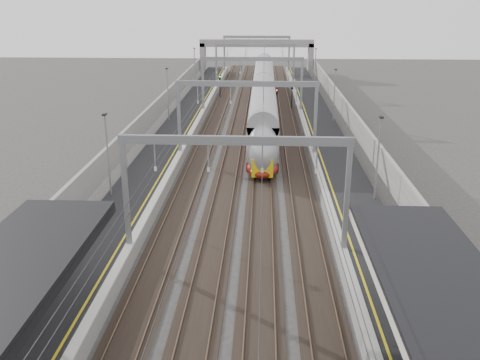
{
  "coord_description": "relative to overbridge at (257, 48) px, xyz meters",
  "views": [
    {
      "loc": [
        1.53,
        -6.34,
        14.86
      ],
      "look_at": [
        0.0,
        27.84,
        3.04
      ],
      "focal_mm": 40.0,
      "sensor_mm": 36.0,
      "label": 1
    }
  ],
  "objects": [
    {
      "name": "overhead_line",
      "position": [
        0.0,
        -48.38,
        0.83
      ],
      "size": [
        13.0,
        140.0,
        6.6
      ],
      "color": "gray",
      "rests_on": "platform_left"
    },
    {
      "name": "tracks",
      "position": [
        0.0,
        -55.0,
        -5.26
      ],
      "size": [
        11.4,
        140.0,
        0.2
      ],
      "color": "black",
      "rests_on": "ground"
    },
    {
      "name": "signal_green",
      "position": [
        -5.2,
        -24.63,
        -2.89
      ],
      "size": [
        0.32,
        0.32,
        3.48
      ],
      "color": "black",
      "rests_on": "ground"
    },
    {
      "name": "platform_left",
      "position": [
        -8.0,
        -55.0,
        -4.81
      ],
      "size": [
        4.0,
        120.0,
        1.0
      ],
      "primitive_type": "cube",
      "color": "black",
      "rests_on": "ground"
    },
    {
      "name": "platform_right",
      "position": [
        8.0,
        -55.0,
        -4.81
      ],
      "size": [
        4.0,
        120.0,
        1.0
      ],
      "primitive_type": "cube",
      "color": "black",
      "rests_on": "ground"
    },
    {
      "name": "overbridge",
      "position": [
        0.0,
        0.0,
        0.0
      ],
      "size": [
        22.0,
        2.2,
        6.9
      ],
      "color": "gray",
      "rests_on": "ground"
    },
    {
      "name": "train",
      "position": [
        1.5,
        -40.25,
        -3.12
      ],
      "size": [
        2.83,
        51.62,
        4.48
      ],
      "color": "maroon",
      "rests_on": "ground"
    },
    {
      "name": "signal_red_far",
      "position": [
        5.4,
        -32.8,
        -2.89
      ],
      "size": [
        0.32,
        0.32,
        3.48
      ],
      "color": "black",
      "rests_on": "ground"
    },
    {
      "name": "wall_left",
      "position": [
        -11.2,
        -55.0,
        -3.71
      ],
      "size": [
        0.3,
        120.0,
        3.2
      ],
      "primitive_type": "cube",
      "color": "gray",
      "rests_on": "ground"
    },
    {
      "name": "wall_right",
      "position": [
        11.2,
        -55.0,
        -3.71
      ],
      "size": [
        0.3,
        120.0,
        3.2
      ],
      "primitive_type": "cube",
      "color": "gray",
      "rests_on": "ground"
    },
    {
      "name": "signal_red_near",
      "position": [
        3.2,
        -36.75,
        -2.89
      ],
      "size": [
        0.32,
        0.32,
        3.48
      ],
      "color": "black",
      "rests_on": "ground"
    }
  ]
}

